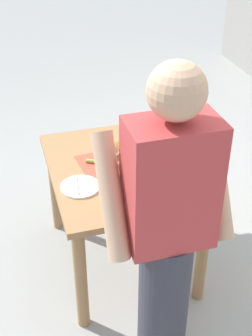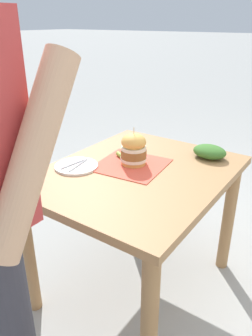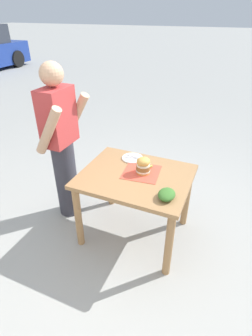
% 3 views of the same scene
% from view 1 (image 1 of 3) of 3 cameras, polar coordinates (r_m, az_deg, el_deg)
% --- Properties ---
extents(ground_plane, '(80.00, 80.00, 0.00)m').
position_cam_1_polar(ground_plane, '(3.23, -0.51, -10.89)').
color(ground_plane, '#9E9E99').
extents(patio_table, '(0.83, 1.02, 0.74)m').
position_cam_1_polar(patio_table, '(2.83, -0.57, -1.93)').
color(patio_table, '#9E7247').
rests_on(patio_table, ground).
extents(serving_paper, '(0.37, 0.37, 0.00)m').
position_cam_1_polar(serving_paper, '(2.78, -2.02, 0.43)').
color(serving_paper, '#D64C38').
rests_on(serving_paper, patio_table).
extents(sandwich, '(0.14, 0.14, 0.20)m').
position_cam_1_polar(sandwich, '(2.75, -2.04, 2.06)').
color(sandwich, gold).
rests_on(sandwich, serving_paper).
extents(pickle_spear, '(0.08, 0.05, 0.02)m').
position_cam_1_polar(pickle_spear, '(2.79, -4.16, 0.83)').
color(pickle_spear, '#8EA83D').
rests_on(pickle_spear, serving_paper).
extents(side_plate_with_forks, '(0.22, 0.22, 0.02)m').
position_cam_1_polar(side_plate_with_forks, '(2.59, -5.60, -2.28)').
color(side_plate_with_forks, white).
rests_on(side_plate_with_forks, patio_table).
extents(side_salad, '(0.18, 0.14, 0.07)m').
position_cam_1_polar(side_salad, '(3.10, 1.69, 4.90)').
color(side_salad, '#386B28').
rests_on(side_salad, patio_table).
extents(diner_across_table, '(0.55, 0.35, 1.69)m').
position_cam_1_polar(diner_across_table, '(2.04, 5.00, -8.79)').
color(diner_across_table, '#33333D').
rests_on(diner_across_table, ground).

